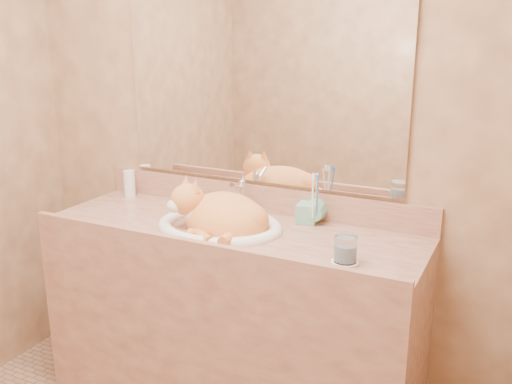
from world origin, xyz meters
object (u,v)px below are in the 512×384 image
at_px(vanity_counter, 232,320).
at_px(cat, 219,214).
at_px(soap_dispenser, 305,204).
at_px(sink_basin, 219,209).
at_px(toothbrush_cup, 314,216).
at_px(water_glass, 345,249).

height_order(vanity_counter, cat, cat).
xyz_separation_m(cat, soap_dispenser, (0.30, 0.19, 0.03)).
bearing_deg(soap_dispenser, sink_basin, -154.67).
bearing_deg(cat, toothbrush_cup, 54.08).
relative_size(cat, water_glass, 4.29).
bearing_deg(soap_dispenser, water_glass, -54.73).
height_order(vanity_counter, water_glass, water_glass).
height_order(soap_dispenser, toothbrush_cup, soap_dispenser).
distance_m(cat, toothbrush_cup, 0.39).
bearing_deg(sink_basin, vanity_counter, 18.87).
bearing_deg(toothbrush_cup, soap_dispenser, -173.90).
relative_size(vanity_counter, toothbrush_cup, 16.07).
height_order(vanity_counter, soap_dispenser, soap_dispenser).
height_order(sink_basin, soap_dispenser, soap_dispenser).
bearing_deg(water_glass, sink_basin, 166.86).
bearing_deg(toothbrush_cup, sink_basin, -151.46).
xyz_separation_m(soap_dispenser, water_glass, (0.28, -0.32, -0.04)).
bearing_deg(water_glass, cat, 167.65).
height_order(cat, water_glass, cat).
bearing_deg(sink_basin, soap_dispenser, 24.02).
distance_m(soap_dispenser, water_glass, 0.43).
bearing_deg(water_glass, soap_dispenser, 131.04).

